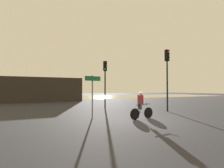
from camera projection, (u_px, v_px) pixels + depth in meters
name	position (u px, v px, depth m)	size (l,w,h in m)	color
ground_plane	(140.00, 119.00, 10.18)	(120.00, 120.00, 0.00)	#28282D
water_strip	(62.00, 98.00, 35.86)	(80.00, 16.00, 0.01)	#9E937F
distant_building	(28.00, 90.00, 24.22)	(14.43, 4.00, 3.37)	#2D2823
traffic_light_center	(105.00, 75.00, 15.98)	(0.40, 0.42, 4.33)	black
traffic_light_near_right	(167.00, 69.00, 13.89)	(0.37, 0.38, 4.90)	black
direction_sign_post	(93.00, 90.00, 10.63)	(1.08, 0.28, 2.60)	slate
cyclist	(141.00, 105.00, 10.25)	(1.70, 0.46, 1.62)	black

